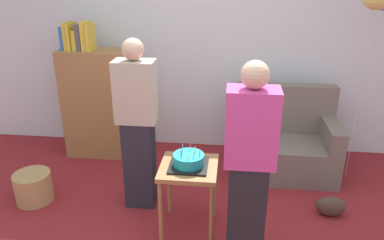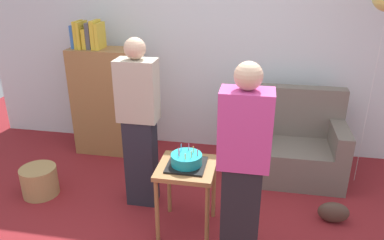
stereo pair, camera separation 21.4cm
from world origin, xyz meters
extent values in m
cube|color=silver|center=(0.00, 2.05, 1.35)|extent=(6.00, 0.10, 2.70)
cube|color=#6B6056|center=(0.90, 1.39, 0.20)|extent=(1.10, 0.70, 0.40)
cube|color=#6B6056|center=(0.90, 1.66, 0.68)|extent=(1.10, 0.16, 0.56)
cube|color=#6B6056|center=(0.43, 1.39, 0.52)|extent=(0.16, 0.70, 0.24)
cube|color=#6B6056|center=(1.37, 1.39, 0.52)|extent=(0.16, 0.70, 0.24)
cube|color=olive|center=(-1.30, 1.63, 0.65)|extent=(0.80, 0.36, 1.30)
cube|color=#3366B7|center=(-1.62, 1.63, 1.43)|extent=(0.04, 0.19, 0.26)
cube|color=gold|center=(-1.57, 1.63, 1.45)|extent=(0.04, 0.21, 0.31)
cube|color=gold|center=(-1.53, 1.63, 1.45)|extent=(0.03, 0.25, 0.30)
cube|color=gold|center=(-1.48, 1.63, 1.41)|extent=(0.05, 0.20, 0.22)
cube|color=#4C4C51|center=(-1.42, 1.63, 1.45)|extent=(0.05, 0.20, 0.29)
cube|color=gold|center=(-1.36, 1.63, 1.46)|extent=(0.05, 0.22, 0.32)
cube|color=gold|center=(-1.31, 1.63, 1.45)|extent=(0.04, 0.24, 0.29)
cube|color=olive|center=(-0.05, 0.30, 0.62)|extent=(0.48, 0.48, 0.04)
cylinder|color=olive|center=(-0.26, 0.09, 0.30)|extent=(0.04, 0.04, 0.60)
cylinder|color=olive|center=(0.16, 0.09, 0.30)|extent=(0.04, 0.04, 0.60)
cylinder|color=olive|center=(-0.26, 0.51, 0.30)|extent=(0.04, 0.04, 0.60)
cylinder|color=olive|center=(0.16, 0.51, 0.30)|extent=(0.04, 0.04, 0.60)
cube|color=black|center=(-0.05, 0.30, 0.65)|extent=(0.32, 0.32, 0.02)
cylinder|color=teal|center=(-0.05, 0.30, 0.70)|extent=(0.26, 0.26, 0.09)
cylinder|color=#EA668C|center=(0.04, 0.30, 0.77)|extent=(0.01, 0.01, 0.06)
cylinder|color=#F2CC4C|center=(0.00, 0.34, 0.77)|extent=(0.01, 0.01, 0.06)
cylinder|color=#EA668C|center=(-0.05, 0.38, 0.78)|extent=(0.01, 0.01, 0.06)
cylinder|color=#66B2E5|center=(-0.11, 0.36, 0.78)|extent=(0.01, 0.01, 0.06)
cylinder|color=#EA668C|center=(-0.11, 0.29, 0.77)|extent=(0.01, 0.01, 0.05)
cylinder|color=#EA668C|center=(-0.10, 0.25, 0.77)|extent=(0.01, 0.01, 0.06)
cylinder|color=#F2CC4C|center=(-0.04, 0.21, 0.77)|extent=(0.01, 0.01, 0.05)
cylinder|color=#F2CC4C|center=(0.00, 0.25, 0.78)|extent=(0.01, 0.01, 0.06)
cube|color=#23232D|center=(-0.56, 0.63, 0.44)|extent=(0.28, 0.20, 0.88)
cube|color=#B2A893|center=(-0.56, 0.63, 1.16)|extent=(0.36, 0.22, 0.56)
sphere|color=#D1A889|center=(-0.56, 0.63, 1.53)|extent=(0.19, 0.19, 0.19)
cube|color=black|center=(0.43, -0.04, 0.44)|extent=(0.28, 0.20, 0.88)
cube|color=#C6428E|center=(0.43, -0.04, 1.16)|extent=(0.36, 0.22, 0.56)
sphere|color=#D1A889|center=(0.43, -0.04, 1.53)|extent=(0.19, 0.19, 0.19)
cylinder|color=#A88451|center=(-1.64, 0.55, 0.15)|extent=(0.36, 0.36, 0.30)
ellipsoid|color=#473328|center=(1.25, 0.63, 0.10)|extent=(0.28, 0.14, 0.20)
cylinder|color=silver|center=(1.60, 1.42, 0.90)|extent=(0.00, 0.00, 1.80)
camera|label=1|loc=(0.28, -2.41, 2.19)|focal=34.90mm
camera|label=2|loc=(0.49, -2.38, 2.19)|focal=34.90mm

